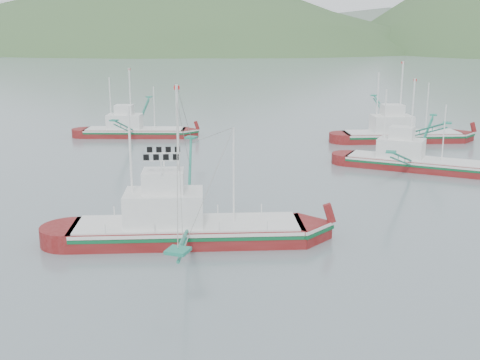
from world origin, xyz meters
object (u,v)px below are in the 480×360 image
(bg_boat_right, at_px, (412,155))
(main_boat, at_px, (185,209))
(bg_boat_left, at_px, (134,123))
(bg_boat_far, at_px, (402,125))

(bg_boat_right, bearing_deg, main_boat, -109.31)
(bg_boat_left, bearing_deg, bg_boat_far, -4.82)
(main_boat, xyz_separation_m, bg_boat_left, (-23.85, 36.45, -0.45))
(main_boat, height_order, bg_boat_far, main_boat)
(bg_boat_left, distance_m, bg_boat_far, 36.14)
(main_boat, distance_m, bg_boat_right, 31.40)
(main_boat, xyz_separation_m, bg_boat_right, (13.61, 28.28, -0.87))
(bg_boat_left, height_order, bg_boat_right, bg_boat_right)
(bg_boat_left, distance_m, bg_boat_right, 38.35)
(bg_boat_far, distance_m, bg_boat_right, 16.45)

